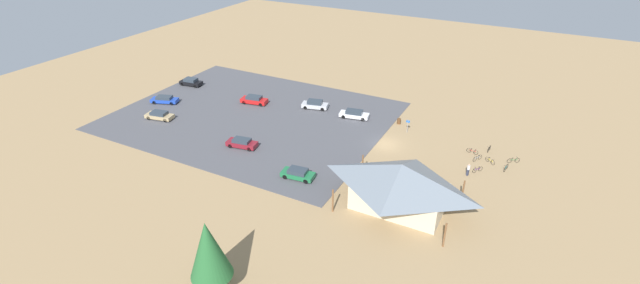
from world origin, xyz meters
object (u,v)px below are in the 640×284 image
car_white_mid_lot (354,114)px  bike_pavilion (400,183)px  bicycle_teal_yard_left (506,168)px  car_black_near_entry (191,82)px  bicycle_purple_trailside (478,170)px  bicycle_black_lone_west (489,149)px  visitor_crossing_yard (468,169)px  car_maroon_aisle_side (242,143)px  bicycle_yellow_mid_cluster (490,161)px  bicycle_green_back_row (514,160)px  car_silver_front_row (315,104)px  bicycle_red_front_row (472,151)px  bicycle_silver_by_bin (477,158)px  car_green_back_corner (298,174)px  trash_bin (399,121)px  lot_sign (408,124)px  car_red_inner_stall (254,100)px  pine_far_west (208,250)px  car_blue_by_curb (165,100)px

car_white_mid_lot → bike_pavilion: bearing=126.0°
bicycle_teal_yard_left → car_black_near_entry: (58.18, -4.11, 0.36)m
bicycle_purple_trailside → bicycle_black_lone_west: bicycle_black_lone_west is taller
car_white_mid_lot → visitor_crossing_yard: bearing=155.9°
bike_pavilion → car_maroon_aisle_side: size_ratio=2.84×
bicycle_teal_yard_left → bicycle_yellow_mid_cluster: bicycle_teal_yard_left is taller
bicycle_green_back_row → car_silver_front_row: (32.54, -3.17, 0.41)m
bike_pavilion → bicycle_purple_trailside: (-6.85, -12.12, -3.01)m
bike_pavilion → bicycle_red_front_row: (-5.28, -16.80, -3.01)m
bicycle_silver_by_bin → car_green_back_corner: 25.00m
bicycle_teal_yard_left → trash_bin: bearing=-21.5°
lot_sign → bicycle_yellow_mid_cluster: lot_sign is taller
car_red_inner_stall → bicycle_green_back_row: bearing=179.9°
car_maroon_aisle_side → visitor_crossing_yard: 31.50m
bike_pavilion → visitor_crossing_yard: bike_pavilion is taller
trash_bin → bicycle_purple_trailside: 16.56m
car_white_mid_lot → car_black_near_entry: bearing=2.1°
bicycle_teal_yard_left → car_maroon_aisle_side: size_ratio=0.36×
bicycle_red_front_row → car_white_mid_lot: car_white_mid_lot is taller
car_silver_front_row → bicycle_black_lone_west: bearing=177.3°
trash_bin → pine_far_west: size_ratio=0.11×
bicycle_black_lone_west → car_green_back_corner: size_ratio=0.36×
bike_pavilion → lot_sign: bike_pavilion is taller
bicycle_red_front_row → bicycle_green_back_row: bearing=-179.6°
car_maroon_aisle_side → car_green_back_corner: car_maroon_aisle_side is taller
lot_sign → car_silver_front_row: 16.91m
visitor_crossing_yard → bicycle_red_front_row: bearing=-84.7°
bike_pavilion → pine_far_west: 22.92m
bicycle_yellow_mid_cluster → car_maroon_aisle_side: car_maroon_aisle_side is taller
bicycle_purple_trailside → car_maroon_aisle_side: 32.85m
car_silver_front_row → bicycle_red_front_row: bearing=173.2°
bike_pavilion → car_silver_front_row: bike_pavilion is taller
pine_far_west → visitor_crossing_yard: (-16.53, -30.89, -4.19)m
car_silver_front_row → car_green_back_corner: car_silver_front_row is taller
lot_sign → bicycle_red_front_row: size_ratio=1.31×
bicycle_teal_yard_left → car_red_inner_stall: car_red_inner_stall is taller
car_red_inner_stall → car_maroon_aisle_side: car_red_inner_stall is taller
car_green_back_corner → car_silver_front_row: bearing=-67.6°
lot_sign → car_red_inner_stall: bearing=3.8°
car_green_back_corner → trash_bin: bearing=-106.7°
bicycle_purple_trailside → visitor_crossing_yard: (1.01, 1.44, 0.55)m
car_blue_by_curb → car_silver_front_row: bearing=-157.5°
bicycle_black_lone_west → bicycle_teal_yard_left: bearing=123.5°
bicycle_red_front_row → car_silver_front_row: size_ratio=0.36×
trash_bin → bicycle_black_lone_west: size_ratio=0.56×
car_silver_front_row → car_red_inner_stall: 10.91m
bicycle_red_front_row → visitor_crossing_yard: (-0.57, 6.12, 0.55)m
bicycle_purple_trailside → car_red_inner_stall: (39.08, -4.76, 0.41)m
bike_pavilion → bicycle_black_lone_west: bike_pavilion is taller
car_blue_by_curb → bicycle_silver_by_bin: bearing=-174.2°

